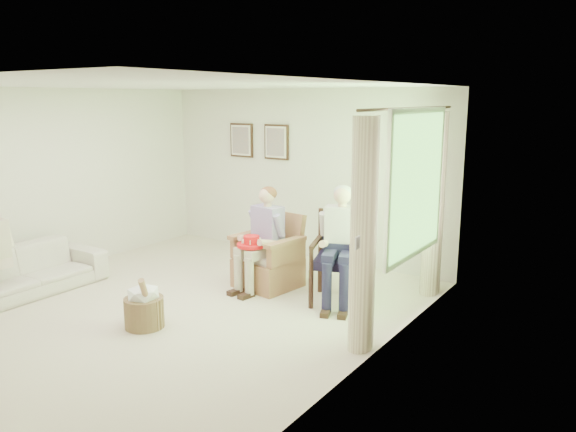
% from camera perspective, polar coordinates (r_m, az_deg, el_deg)
% --- Properties ---
extents(floor, '(5.50, 5.50, 0.00)m').
position_cam_1_polar(floor, '(6.95, -11.16, -9.05)').
color(floor, beige).
rests_on(floor, ground).
extents(back_wall, '(5.00, 0.04, 2.60)m').
position_cam_1_polar(back_wall, '(8.72, 1.37, 4.26)').
color(back_wall, silver).
rests_on(back_wall, ground).
extents(left_wall, '(0.04, 5.50, 2.60)m').
position_cam_1_polar(left_wall, '(8.55, -23.47, 3.13)').
color(left_wall, silver).
rests_on(left_wall, ground).
extents(right_wall, '(0.04, 5.50, 2.60)m').
position_cam_1_polar(right_wall, '(5.15, 8.31, -1.21)').
color(right_wall, silver).
rests_on(right_wall, ground).
extents(ceiling, '(5.00, 5.50, 0.02)m').
position_cam_1_polar(ceiling, '(6.50, -12.10, 12.90)').
color(ceiling, white).
rests_on(ceiling, back_wall).
extents(window, '(0.13, 2.50, 1.63)m').
position_cam_1_polar(window, '(6.20, 12.94, 3.51)').
color(window, '#2D6B23').
rests_on(window, right_wall).
extents(curtain_left, '(0.34, 0.34, 2.30)m').
position_cam_1_polar(curtain_left, '(5.45, 7.66, -2.08)').
color(curtain_left, '#EDE9BA').
rests_on(curtain_left, ground).
extents(curtain_right, '(0.34, 0.34, 2.30)m').
position_cam_1_polar(curtain_right, '(7.23, 14.61, 1.08)').
color(curtain_right, '#EDE9BA').
rests_on(curtain_right, ground).
extents(framed_print_left, '(0.45, 0.05, 0.55)m').
position_cam_1_polar(framed_print_left, '(9.31, -4.76, 7.68)').
color(framed_print_left, '#382114').
rests_on(framed_print_left, back_wall).
extents(framed_print_right, '(0.45, 0.05, 0.55)m').
position_cam_1_polar(framed_print_right, '(8.89, -1.21, 7.52)').
color(framed_print_right, '#382114').
rests_on(framed_print_right, back_wall).
extents(wicker_armchair, '(0.76, 0.75, 0.97)m').
position_cam_1_polar(wicker_armchair, '(7.47, -1.90, -4.84)').
color(wicker_armchair, '#A3704D').
rests_on(wicker_armchair, ground).
extents(wood_armchair, '(0.69, 0.65, 1.07)m').
position_cam_1_polar(wood_armchair, '(6.92, 5.86, -3.86)').
color(wood_armchair, black).
rests_on(wood_armchair, ground).
extents(sofa, '(2.03, 0.79, 0.59)m').
position_cam_1_polar(sofa, '(7.91, -25.35, -5.14)').
color(sofa, beige).
rests_on(sofa, ground).
extents(person_wicker, '(0.40, 0.63, 1.32)m').
position_cam_1_polar(person_wicker, '(7.25, -2.52, -1.65)').
color(person_wicker, '#C1B99B').
rests_on(person_wicker, ground).
extents(person_dark, '(0.40, 0.63, 1.42)m').
position_cam_1_polar(person_dark, '(6.70, 5.19, -2.08)').
color(person_dark, '#1D1A3A').
rests_on(person_dark, ground).
extents(red_hat, '(0.37, 0.37, 0.14)m').
position_cam_1_polar(red_hat, '(7.14, -3.74, -2.73)').
color(red_hat, red).
rests_on(red_hat, person_wicker).
extents(hatbox, '(0.50, 0.50, 0.63)m').
position_cam_1_polar(hatbox, '(6.37, -14.42, -8.81)').
color(hatbox, '#A17E57').
rests_on(hatbox, ground).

